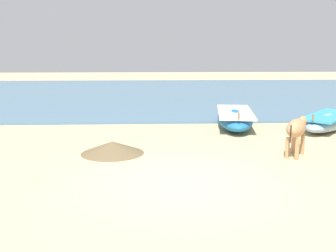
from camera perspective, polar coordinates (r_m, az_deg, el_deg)
name	(u,v)px	position (r m, az deg, el deg)	size (l,w,h in m)	color
ground	(180,183)	(8.03, 1.81, -8.37)	(80.00, 80.00, 0.00)	tan
sea_water	(161,93)	(24.17, -1.08, 4.82)	(60.00, 20.00, 0.08)	slate
fishing_boat_0	(235,118)	(13.84, 9.75, 1.11)	(1.69, 3.71, 0.78)	#1E669E
fishing_boat_2	(328,121)	(14.29, 22.31, 0.63)	(2.99, 3.21, 0.72)	#8CA5B7
cow_second_adult_tan	(297,129)	(10.41, 18.31, -0.46)	(1.04, 1.36, 0.96)	tan
debris_pile_0	(112,147)	(10.33, -8.14, -3.11)	(1.65, 1.65, 0.32)	brown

